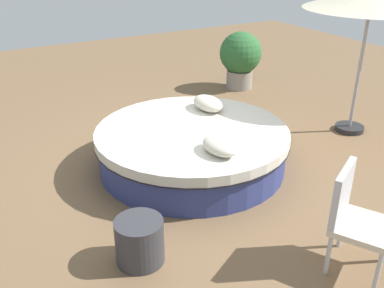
% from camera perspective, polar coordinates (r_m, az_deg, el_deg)
% --- Properties ---
extents(ground_plane, '(16.00, 16.00, 0.00)m').
position_cam_1_polar(ground_plane, '(5.80, 0.00, -2.84)').
color(ground_plane, brown).
extents(round_bed, '(2.51, 2.51, 0.53)m').
position_cam_1_polar(round_bed, '(5.68, 0.00, -0.42)').
color(round_bed, navy).
rests_on(round_bed, ground_plane).
extents(throw_pillow_0, '(0.52, 0.34, 0.17)m').
position_cam_1_polar(throw_pillow_0, '(4.94, 3.67, -0.23)').
color(throw_pillow_0, beige).
rests_on(throw_pillow_0, round_bed).
extents(throw_pillow_1, '(0.55, 0.34, 0.19)m').
position_cam_1_polar(throw_pillow_1, '(6.17, 2.09, 5.37)').
color(throw_pillow_1, beige).
rests_on(throw_pillow_1, round_bed).
extents(patio_chair, '(0.69, 0.70, 0.98)m').
position_cam_1_polar(patio_chair, '(4.14, 20.39, -8.52)').
color(patio_chair, '#B7B7BC').
rests_on(patio_chair, ground_plane).
extents(planter, '(0.82, 0.82, 1.11)m').
position_cam_1_polar(planter, '(8.69, 6.38, 11.31)').
color(planter, gray).
rests_on(planter, ground_plane).
extents(side_table, '(0.46, 0.46, 0.44)m').
position_cam_1_polar(side_table, '(4.15, -6.89, -12.52)').
color(side_table, '#333338').
rests_on(side_table, ground_plane).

